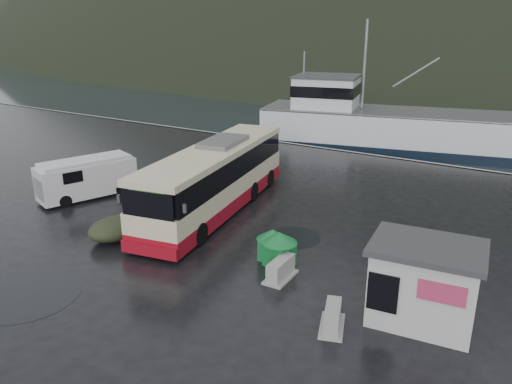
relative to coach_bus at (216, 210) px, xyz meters
The scene contains 13 objects.
ground 4.26m from the coach_bus, 85.71° to the right, with size 160.00×160.00×0.00m, color black.
harbor_water 105.76m from the coach_bus, 89.83° to the left, with size 300.00×180.00×0.02m, color black.
quay_edge 15.76m from the coach_bus, 88.84° to the left, with size 160.00×0.60×1.50m, color #999993.
coach_bus is the anchor object (origin of this frame).
white_van 7.84m from the coach_bus, 163.51° to the right, with size 1.91×5.52×2.30m, color silver, non-canonical shape.
waste_bin_left 7.17m from the coach_bus, 32.36° to the right, with size 1.07×1.07×1.49m, color #14702F, non-canonical shape.
waste_bin_right 6.55m from the coach_bus, 32.38° to the right, with size 0.99×0.99×1.38m, color #14702F, non-canonical shape.
dome_tent 5.80m from the coach_bus, 107.68° to the right, with size 1.93×2.70×1.06m, color #2A311D, non-canonical shape.
ticket_kiosk 13.06m from the coach_bus, 21.82° to the right, with size 3.62×2.74×2.83m, color beige, non-canonical shape.
jersey_barrier_a 8.21m from the coach_bus, 35.81° to the right, with size 0.83×1.66×0.83m, color #999993, non-canonical shape.
jersey_barrier_b 11.92m from the coach_bus, 35.06° to the right, with size 0.78×1.57×0.78m, color #999993, non-canonical shape.
fishing_trawler 24.14m from the coach_bus, 83.74° to the left, with size 28.52×6.23×11.41m, color silver, non-canonical shape.
puddles 9.04m from the coach_bus, 94.02° to the right, with size 14.20×14.04×0.01m.
Camera 1 is at (14.81, -16.07, 9.70)m, focal length 35.00 mm.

